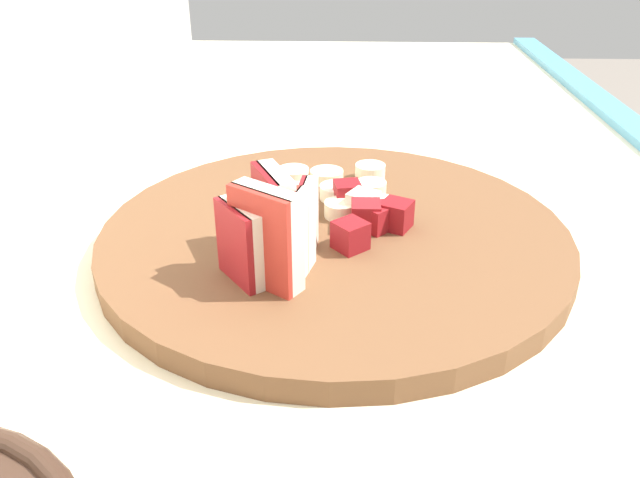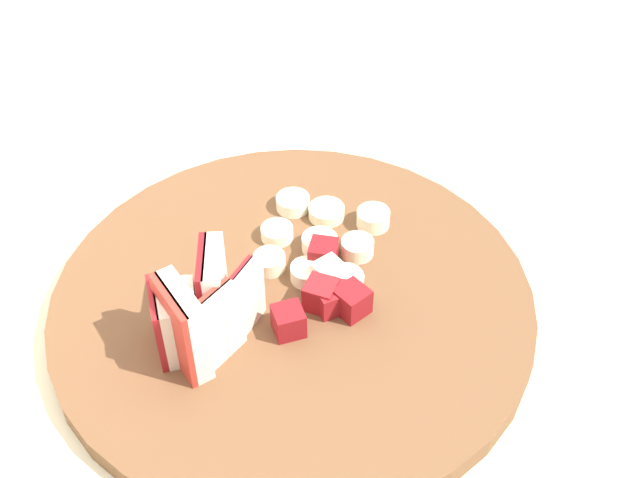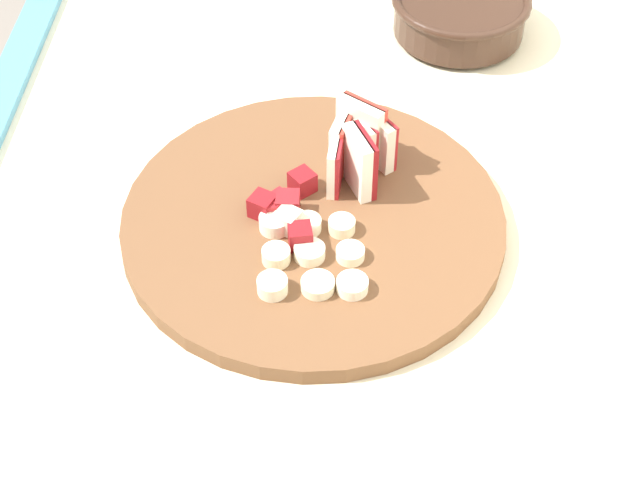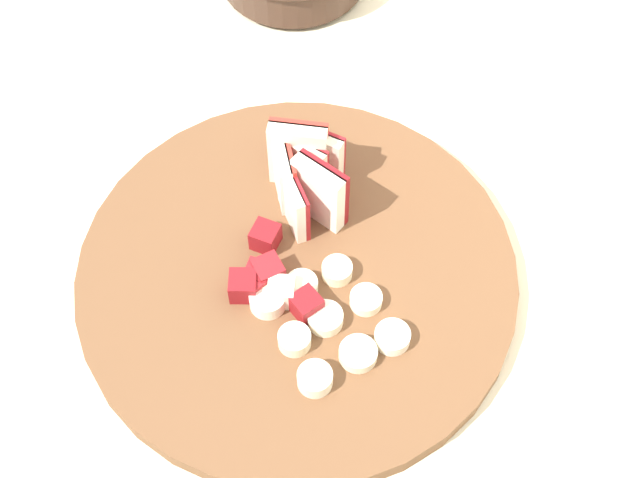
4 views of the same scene
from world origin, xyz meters
TOP-DOWN VIEW (x-y plane):
  - tiled_countertop at (0.00, -0.00)m, footprint 1.60×0.75m
  - cutting_board at (-0.02, -0.01)m, footprint 0.36×0.36m
  - apple_wedge_fan at (-0.09, 0.03)m, footprint 0.09×0.07m
  - apple_dice_pile at (-0.02, -0.03)m, footprint 0.10×0.06m
  - banana_slice_rows at (0.04, -0.01)m, footprint 0.10×0.10m

SIDE VIEW (x-z plane):
  - tiled_countertop at x=0.00m, z-range 0.00..0.94m
  - cutting_board at x=-0.02m, z-range 0.93..0.95m
  - banana_slice_rows at x=0.04m, z-range 0.95..0.96m
  - apple_dice_pile at x=-0.02m, z-range 0.95..0.97m
  - apple_wedge_fan at x=-0.09m, z-range 0.95..1.01m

